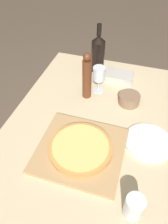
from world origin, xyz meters
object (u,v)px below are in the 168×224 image
(pizza, at_px, (80,147))
(wine_glass, at_px, (99,75))
(wine_bottle, at_px, (98,53))
(pepper_mill, at_px, (87,77))
(small_bowl, at_px, (129,99))

(pizza, bearing_deg, wine_glass, 94.27)
(wine_bottle, relative_size, wine_glass, 1.93)
(pepper_mill, bearing_deg, wine_glass, 52.31)
(pizza, relative_size, pepper_mill, 1.05)
(wine_glass, xyz_separation_m, small_bowl, (0.19, -0.05, -0.09))
(pepper_mill, distance_m, wine_glass, 0.09)
(pizza, distance_m, pepper_mill, 0.40)
(pizza, bearing_deg, small_bowl, 68.00)
(pizza, relative_size, small_bowl, 2.50)
(pizza, distance_m, wine_bottle, 0.67)
(pizza, distance_m, wine_glass, 0.46)
(wine_bottle, height_order, small_bowl, wine_bottle)
(wine_bottle, bearing_deg, small_bowl, -46.07)
(pizza, height_order, small_bowl, small_bowl)
(wine_bottle, xyz_separation_m, pepper_mill, (0.01, -0.28, 0.01))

